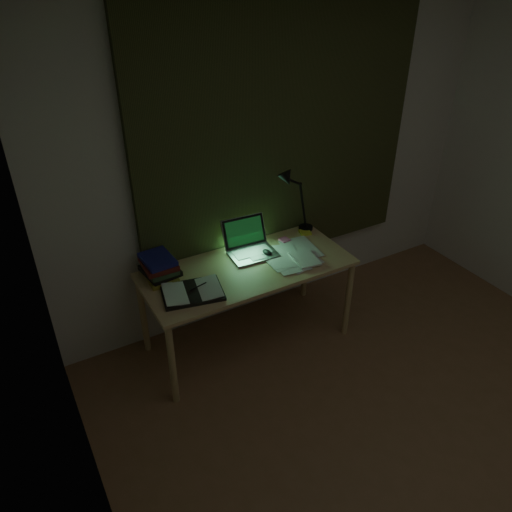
{
  "coord_description": "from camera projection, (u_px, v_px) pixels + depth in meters",
  "views": [
    {
      "loc": [
        -1.83,
        -0.92,
        2.54
      ],
      "look_at": [
        -0.48,
        1.48,
        0.82
      ],
      "focal_mm": 35.0,
      "sensor_mm": 36.0,
      "label": 1
    }
  ],
  "objects": [
    {
      "name": "floor",
      "position": [
        460.0,
        480.0,
        2.79
      ],
      "size": [
        3.5,
        4.0,
        0.0
      ],
      "primitive_type": "cube",
      "color": "brown",
      "rests_on": "ground"
    },
    {
      "name": "wall_back",
      "position": [
        278.0,
        156.0,
        3.61
      ],
      "size": [
        3.5,
        0.0,
        2.5
      ],
      "primitive_type": "cube",
      "color": "silver",
      "rests_on": "ground"
    },
    {
      "name": "wall_left",
      "position": [
        120.0,
        487.0,
        1.4
      ],
      "size": [
        0.0,
        4.0,
        2.5
      ],
      "primitive_type": "cube",
      "color": "silver",
      "rests_on": "ground"
    },
    {
      "name": "curtain",
      "position": [
        282.0,
        130.0,
        3.47
      ],
      "size": [
        2.2,
        0.06,
        2.0
      ],
      "primitive_type": "cube",
      "color": "#31351A",
      "rests_on": "wall_back"
    },
    {
      "name": "desk",
      "position": [
        248.0,
        306.0,
        3.6
      ],
      "size": [
        1.46,
        0.64,
        0.66
      ],
      "primitive_type": null,
      "color": "tan",
      "rests_on": "floor"
    },
    {
      "name": "laptop",
      "position": [
        253.0,
        241.0,
        3.49
      ],
      "size": [
        0.35,
        0.39,
        0.24
      ],
      "primitive_type": null,
      "rotation": [
        0.0,
        0.0,
        -0.06
      ],
      "color": "#A3A2A7",
      "rests_on": "desk"
    },
    {
      "name": "open_textbook",
      "position": [
        192.0,
        292.0,
        3.15
      ],
      "size": [
        0.43,
        0.34,
        0.03
      ],
      "primitive_type": null,
      "rotation": [
        0.0,
        0.0,
        -0.21
      ],
      "color": "silver",
      "rests_on": "desk"
    },
    {
      "name": "book_stack",
      "position": [
        160.0,
        267.0,
        3.28
      ],
      "size": [
        0.21,
        0.25,
        0.16
      ],
      "primitive_type": null,
      "rotation": [
        0.0,
        0.0,
        -0.04
      ],
      "color": "silver",
      "rests_on": "desk"
    },
    {
      "name": "loose_papers",
      "position": [
        297.0,
        260.0,
        3.48
      ],
      "size": [
        0.38,
        0.4,
        0.02
      ],
      "primitive_type": null,
      "rotation": [
        0.0,
        0.0,
        0.05
      ],
      "color": "silver",
      "rests_on": "desk"
    },
    {
      "name": "mouse",
      "position": [
        267.0,
        253.0,
        3.56
      ],
      "size": [
        0.06,
        0.09,
        0.03
      ],
      "primitive_type": "ellipsoid",
      "rotation": [
        0.0,
        0.0,
        0.05
      ],
      "color": "black",
      "rests_on": "desk"
    },
    {
      "name": "sticky_yellow",
      "position": [
        305.0,
        232.0,
        3.82
      ],
      "size": [
        0.1,
        0.1,
        0.02
      ],
      "primitive_type": "cube",
      "rotation": [
        0.0,
        0.0,
        -0.25
      ],
      "color": "gold",
      "rests_on": "desk"
    },
    {
      "name": "sticky_pink",
      "position": [
        284.0,
        240.0,
        3.73
      ],
      "size": [
        0.07,
        0.07,
        0.01
      ],
      "primitive_type": "cube",
      "rotation": [
        0.0,
        0.0,
        0.12
      ],
      "color": "pink",
      "rests_on": "desk"
    },
    {
      "name": "desk_lamp",
      "position": [
        308.0,
        194.0,
        3.73
      ],
      "size": [
        0.4,
        0.31,
        0.59
      ],
      "primitive_type": null,
      "rotation": [
        0.0,
        0.0,
        -0.01
      ],
      "color": "black",
      "rests_on": "desk"
    }
  ]
}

